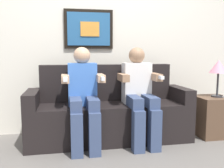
% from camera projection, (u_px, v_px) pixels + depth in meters
% --- Properties ---
extents(ground_plane, '(5.60, 5.60, 0.00)m').
position_uv_depth(ground_plane, '(115.00, 149.00, 2.68)').
color(ground_plane, '#66605B').
extents(back_wall_assembly, '(4.31, 0.10, 2.60)m').
position_uv_depth(back_wall_assembly, '(103.00, 33.00, 3.26)').
color(back_wall_assembly, silver).
rests_on(back_wall_assembly, ground_plane).
extents(couch, '(1.91, 0.58, 0.90)m').
position_uv_depth(couch, '(109.00, 114.00, 2.96)').
color(couch, black).
rests_on(couch, ground_plane).
extents(person_on_left, '(0.46, 0.56, 1.11)m').
position_uv_depth(person_on_left, '(83.00, 93.00, 2.70)').
color(person_on_left, '#3F72CC').
rests_on(person_on_left, ground_plane).
extents(person_on_right, '(0.46, 0.56, 1.11)m').
position_uv_depth(person_on_right, '(139.00, 91.00, 2.82)').
color(person_on_right, white).
rests_on(person_on_right, ground_plane).
extents(side_table_right, '(0.40, 0.40, 0.50)m').
position_uv_depth(side_table_right, '(212.00, 116.00, 3.11)').
color(side_table_right, brown).
rests_on(side_table_right, ground_plane).
extents(table_lamp, '(0.22, 0.22, 0.46)m').
position_uv_depth(table_lamp, '(218.00, 68.00, 3.02)').
color(table_lamp, '#333338').
rests_on(table_lamp, side_table_right).
extents(spare_remote_on_table, '(0.04, 0.13, 0.02)m').
position_uv_depth(spare_remote_on_table, '(222.00, 96.00, 3.04)').
color(spare_remote_on_table, white).
rests_on(spare_remote_on_table, side_table_right).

